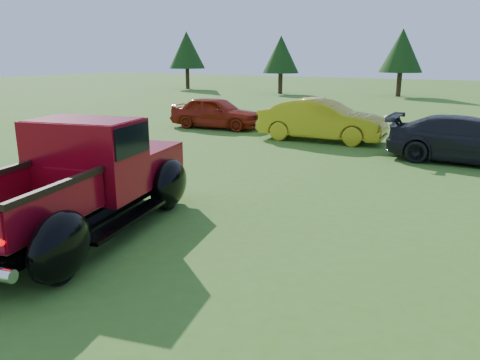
# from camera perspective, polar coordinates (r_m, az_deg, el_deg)

# --- Properties ---
(ground) EXTENTS (120.00, 120.00, 0.00)m
(ground) POSITION_cam_1_polar(r_m,az_deg,el_deg) (8.38, -3.47, -6.25)
(ground) COLOR #3D631C
(ground) RESTS_ON ground
(tree_far_west) EXTENTS (3.33, 3.33, 5.20)m
(tree_far_west) POSITION_cam_1_polar(r_m,az_deg,el_deg) (45.01, -6.51, 15.46)
(tree_far_west) COLOR #332114
(tree_far_west) RESTS_ON ground
(tree_west) EXTENTS (2.94, 2.94, 4.60)m
(tree_west) POSITION_cam_1_polar(r_m,az_deg,el_deg) (39.10, 5.01, 14.99)
(tree_west) COLOR #332114
(tree_west) RESTS_ON ground
(tree_mid_left) EXTENTS (3.20, 3.20, 5.00)m
(tree_mid_left) POSITION_cam_1_polar(r_m,az_deg,el_deg) (38.25, 19.12, 14.67)
(tree_mid_left) COLOR #332114
(tree_mid_left) RESTS_ON ground
(pickup_truck) EXTENTS (3.36, 5.56, 1.96)m
(pickup_truck) POSITION_cam_1_polar(r_m,az_deg,el_deg) (8.84, -18.00, 0.47)
(pickup_truck) COLOR black
(pickup_truck) RESTS_ON ground
(show_car_red) EXTENTS (4.07, 1.96, 1.34)m
(show_car_red) POSITION_cam_1_polar(r_m,az_deg,el_deg) (20.27, -2.93, 8.23)
(show_car_red) COLOR maroon
(show_car_red) RESTS_ON ground
(show_car_yellow) EXTENTS (4.66, 1.88, 1.51)m
(show_car_yellow) POSITION_cam_1_polar(r_m,az_deg,el_deg) (17.43, 9.92, 7.21)
(show_car_yellow) COLOR #B39F17
(show_car_yellow) RESTS_ON ground
(show_car_grey) EXTENTS (4.59, 1.87, 1.33)m
(show_car_grey) POSITION_cam_1_polar(r_m,az_deg,el_deg) (15.09, 26.20, 4.40)
(show_car_grey) COLOR black
(show_car_grey) RESTS_ON ground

